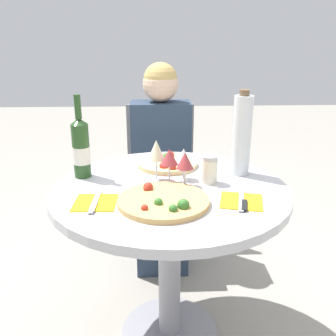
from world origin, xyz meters
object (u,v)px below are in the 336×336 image
seated_diner (161,174)px  wine_bottle (81,148)px  dining_table (170,219)px  chair_behind_diner (161,182)px  tall_carafe (242,135)px  pizza_large (163,201)px

seated_diner → wine_bottle: bearing=57.6°
dining_table → seated_diner: size_ratio=0.81×
chair_behind_diner → seated_diner: seated_diner is taller
dining_table → chair_behind_diner: size_ratio=1.05×
wine_bottle → tall_carafe: tall_carafe is taller
seated_diner → wine_bottle: seated_diner is taller
dining_table → seated_diner: 0.68m
pizza_large → wine_bottle: bearing=139.0°
dining_table → chair_behind_diner: 0.83m
seated_diner → pizza_large: size_ratio=3.55×
chair_behind_diner → pizza_large: bearing=89.4°
dining_table → seated_diner: (-0.02, 0.68, -0.05)m
dining_table → chair_behind_diner: (-0.02, 0.82, -0.16)m
chair_behind_diner → tall_carafe: (0.33, -0.68, 0.48)m
chair_behind_diner → pizza_large: 1.03m
seated_diner → pizza_large: 0.87m
dining_table → wine_bottle: bearing=160.9°
seated_diner → pizza_large: seated_diner is taller
pizza_large → tall_carafe: size_ratio=0.91×
seated_diner → pizza_large: bearing=89.3°
pizza_large → wine_bottle: 0.46m
chair_behind_diner → wine_bottle: size_ratio=2.60×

